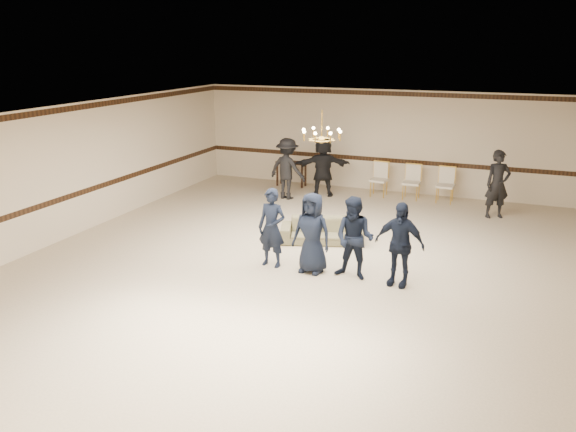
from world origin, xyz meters
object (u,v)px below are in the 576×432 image
object	(u,v)px
adult_right	(498,184)
banquet_chair_left	(379,180)
console_table	(291,174)
boy_c	(354,238)
adult_mid	(323,167)
adult_left	(287,169)
banquet_chair_mid	(411,183)
banquet_chair_right	(445,185)
boy_a	(272,228)
boy_b	(312,233)
boy_d	(399,244)
chandelier	(322,125)
settee	(322,230)

from	to	relation	value
adult_right	banquet_chair_left	distance (m)	3.65
console_table	boy_c	bearing A→B (deg)	-55.47
adult_mid	banquet_chair_left	bearing A→B (deg)	177.13
adult_left	adult_right	distance (m)	6.01
banquet_chair_mid	banquet_chair_right	size ratio (longest dim) A/B	1.00
boy_a	banquet_chair_right	size ratio (longest dim) A/B	1.63
adult_left	console_table	distance (m)	1.69
adult_left	console_table	xyz separation A→B (m)	(-0.48, 1.54, -0.51)
adult_left	banquet_chair_left	world-z (taller)	adult_left
boy_c	banquet_chair_right	bearing A→B (deg)	87.93
console_table	boy_b	bearing A→B (deg)	-61.40
boy_d	adult_right	size ratio (longest dim) A/B	0.91
console_table	banquet_chair_right	bearing A→B (deg)	1.34
chandelier	adult_mid	distance (m)	5.22
boy_b	settee	distance (m)	1.96
boy_a	boy_c	bearing A→B (deg)	4.22
settee	banquet_chair_right	size ratio (longest dim) A/B	1.89
banquet_chair_right	console_table	world-z (taller)	banquet_chair_right
adult_mid	banquet_chair_right	xyz separation A→B (m)	(3.62, 0.64, -0.41)
boy_d	adult_mid	distance (m)	6.93
adult_left	banquet_chair_left	xyz separation A→B (m)	(2.52, 1.34, -0.41)
adult_mid	boy_a	bearing A→B (deg)	73.95
chandelier	settee	size ratio (longest dim) A/B	0.48
boy_a	settee	bearing A→B (deg)	78.82
banquet_chair_right	console_table	bearing A→B (deg)	-180.00
boy_b	banquet_chair_left	bearing A→B (deg)	97.07
settee	banquet_chair_mid	distance (m)	4.90
boy_c	adult_left	size ratio (longest dim) A/B	0.91
boy_d	adult_left	xyz separation A→B (m)	(-4.47, 5.23, 0.08)
banquet_chair_mid	banquet_chair_left	bearing A→B (deg)	179.62
settee	adult_mid	bearing A→B (deg)	90.49
boy_a	boy_b	bearing A→B (deg)	4.22
boy_a	adult_mid	bearing A→B (deg)	102.61
adult_left	adult_mid	distance (m)	1.14
adult_left	banquet_chair_right	bearing A→B (deg)	-151.18
adult_left	banquet_chair_mid	distance (m)	3.79
boy_c	banquet_chair_left	bearing A→B (deg)	105.24
boy_a	banquet_chair_right	distance (m)	7.13
adult_right	banquet_chair_right	size ratio (longest dim) A/B	1.79
boy_d	boy_c	bearing A→B (deg)	-172.66
banquet_chair_left	banquet_chair_right	distance (m)	2.00
boy_c	banquet_chair_mid	xyz separation A→B (m)	(-0.05, 6.57, -0.33)
boy_a	boy_b	distance (m)	0.90
banquet_chair_left	banquet_chair_right	world-z (taller)	same
adult_left	console_table	bearing A→B (deg)	-60.43
settee	banquet_chair_mid	size ratio (longest dim) A/B	1.89
boy_b	adult_right	distance (m)	6.45
adult_mid	banquet_chair_mid	bearing A→B (deg)	169.30
banquet_chair_right	boy_b	bearing A→B (deg)	-103.40
chandelier	adult_mid	size ratio (longest dim) A/B	0.51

